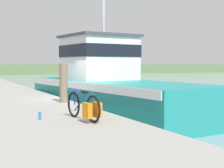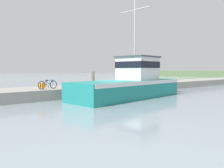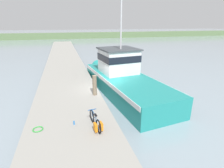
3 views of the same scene
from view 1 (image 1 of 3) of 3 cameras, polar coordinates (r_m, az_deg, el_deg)
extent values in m
plane|color=#84939E|center=(14.82, -5.08, -5.73)|extent=(320.00, 320.00, 0.00)
cube|color=gray|center=(14.03, -16.95, -4.57)|extent=(4.67, 80.00, 0.88)
cube|color=#567047|center=(82.72, 0.04, 2.52)|extent=(180.00, 5.00, 2.19)
cube|color=teal|center=(15.85, 0.37, -2.28)|extent=(4.99, 11.70, 1.56)
cone|color=teal|center=(21.79, -9.05, -0.77)|extent=(1.71, 2.20, 1.48)
cube|color=silver|center=(15.80, 0.37, -0.03)|extent=(5.04, 11.48, 0.31)
cube|color=silver|center=(16.99, -2.18, 4.23)|extent=(3.26, 3.27, 2.08)
cube|color=black|center=(17.00, -2.18, 5.46)|extent=(3.33, 3.33, 0.58)
cube|color=#3D4247|center=(17.05, -2.19, 7.92)|extent=(3.52, 3.53, 0.12)
torus|color=black|center=(8.52, -3.15, -4.18)|extent=(0.14, 0.69, 0.69)
torus|color=black|center=(9.49, -6.39, -3.41)|extent=(0.14, 0.69, 0.69)
cylinder|color=navy|center=(8.68, -3.72, -4.55)|extent=(0.08, 0.37, 0.19)
cylinder|color=navy|center=(8.86, -4.45, -3.21)|extent=(0.05, 0.15, 0.53)
cylinder|color=navy|center=(8.70, -3.90, -2.81)|extent=(0.10, 0.49, 0.39)
cylinder|color=navy|center=(9.12, -5.28, -3.08)|extent=(0.12, 0.70, 0.53)
cylinder|color=navy|center=(9.14, -5.45, -1.43)|extent=(0.11, 0.57, 0.05)
cylinder|color=navy|center=(9.44, -6.31, -2.39)|extent=(0.05, 0.11, 0.35)
cylinder|color=navy|center=(9.39, -6.23, -1.06)|extent=(0.44, 0.09, 0.04)
cube|color=black|center=(8.86, -4.54, -1.33)|extent=(0.13, 0.25, 0.05)
cube|color=orange|center=(8.50, -4.14, -4.43)|extent=(0.16, 0.33, 0.38)
cube|color=orange|center=(8.63, -2.50, -4.30)|extent=(0.16, 0.33, 0.38)
cylinder|color=#756651|center=(13.13, -8.07, 0.16)|extent=(0.31, 0.31, 1.47)
cylinder|color=blue|center=(9.22, -11.90, -5.18)|extent=(0.07, 0.07, 0.21)
camera|label=2|loc=(20.85, 62.69, 1.97)|focal=35.00mm
camera|label=3|loc=(4.04, 45.65, 62.91)|focal=28.00mm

